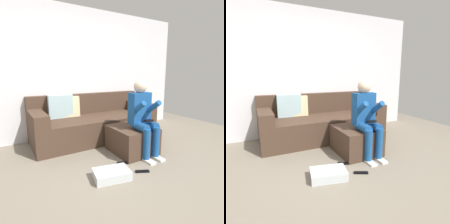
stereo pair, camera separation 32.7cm
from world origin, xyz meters
The scene contains 8 objects.
ground_plane centered at (0.00, 0.00, 0.00)m, with size 6.81×6.81×0.00m, color slate.
wall_back centered at (0.00, 2.11, 1.28)m, with size 5.24×0.10×2.57m, color silver.
couch_sectional centered at (0.24, 1.65, 0.32)m, with size 2.39×0.93×0.90m.
ottoman centered at (0.49, 0.72, 0.21)m, with size 0.63×0.72×0.42m, color #473326.
person_seated centered at (0.57, 0.54, 0.65)m, with size 0.34×0.57×1.18m.
storage_bin centered at (-0.22, 0.17, 0.06)m, with size 0.44×0.28×0.11m, color silver.
remote_near_ottoman centered at (0.21, 0.09, 0.01)m, with size 0.19×0.04×0.02m, color black.
remote_by_storage_bin centered at (0.12, 0.42, 0.01)m, with size 0.19×0.05×0.02m, color black.
Camera 2 is at (-1.02, -1.80, 1.28)m, focal length 30.10 mm.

